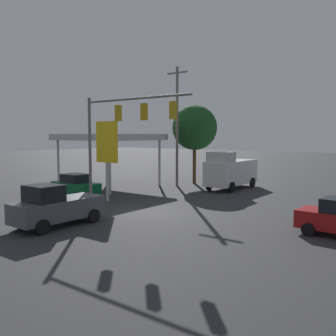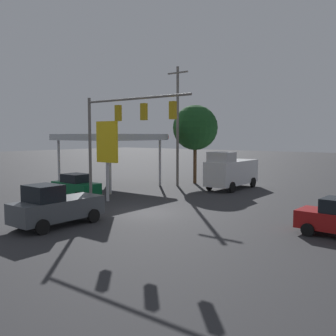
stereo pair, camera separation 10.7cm
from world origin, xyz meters
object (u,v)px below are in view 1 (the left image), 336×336
at_px(sedan_waiting, 76,186).
at_px(street_tree, 195,128).
at_px(delivery_truck, 231,171).
at_px(utility_pole, 177,124).
at_px(pickup_parked, 56,207).
at_px(traffic_signal_assembly, 122,125).
at_px(price_sign, 107,145).

relative_size(sedan_waiting, street_tree, 0.54).
bearing_deg(delivery_truck, utility_pole, -76.90).
xyz_separation_m(delivery_truck, sedan_waiting, (7.84, 12.03, -0.74)).
xyz_separation_m(pickup_parked, sedan_waiting, (7.13, -7.07, -0.16)).
bearing_deg(utility_pole, delivery_truck, -166.04).
bearing_deg(utility_pole, sedan_waiting, 76.80).
bearing_deg(street_tree, sedan_waiting, 78.34).
height_order(traffic_signal_assembly, price_sign, traffic_signal_assembly).
relative_size(traffic_signal_assembly, pickup_parked, 1.62).
relative_size(delivery_truck, sedan_waiting, 1.54).
bearing_deg(street_tree, pickup_parked, 101.98).
bearing_deg(pickup_parked, delivery_truck, 178.18).
relative_size(price_sign, sedan_waiting, 1.38).
bearing_deg(street_tree, utility_pole, 84.46).
distance_m(utility_pole, sedan_waiting, 12.19).
bearing_deg(utility_pole, pickup_parked, 104.57).
distance_m(delivery_truck, sedan_waiting, 14.38).
xyz_separation_m(price_sign, pickup_parked, (-3.68, 7.38, -3.20)).
distance_m(traffic_signal_assembly, pickup_parked, 6.50).
bearing_deg(price_sign, delivery_truck, -110.50).
distance_m(utility_pole, price_sign, 10.62).
xyz_separation_m(utility_pole, sedan_waiting, (2.51, 10.71, -5.26)).
xyz_separation_m(price_sign, delivery_truck, (-4.39, -11.73, -2.61)).
bearing_deg(price_sign, utility_pole, -84.81).
relative_size(traffic_signal_assembly, delivery_truck, 1.24).
xyz_separation_m(traffic_signal_assembly, price_sign, (4.41, -2.82, -1.38)).
bearing_deg(utility_pole, price_sign, 95.19).
relative_size(delivery_truck, street_tree, 0.83).
xyz_separation_m(pickup_parked, delivery_truck, (-0.71, -19.10, 0.58)).
bearing_deg(delivery_truck, traffic_signal_assembly, -0.77).
bearing_deg(price_sign, pickup_parked, 116.50).
bearing_deg(street_tree, delivery_truck, 164.23).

